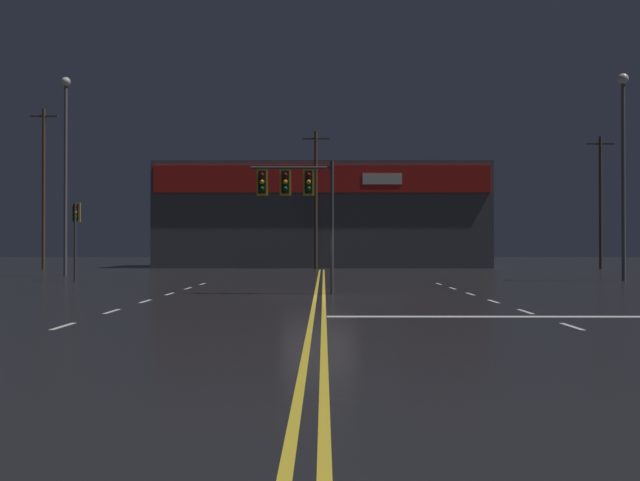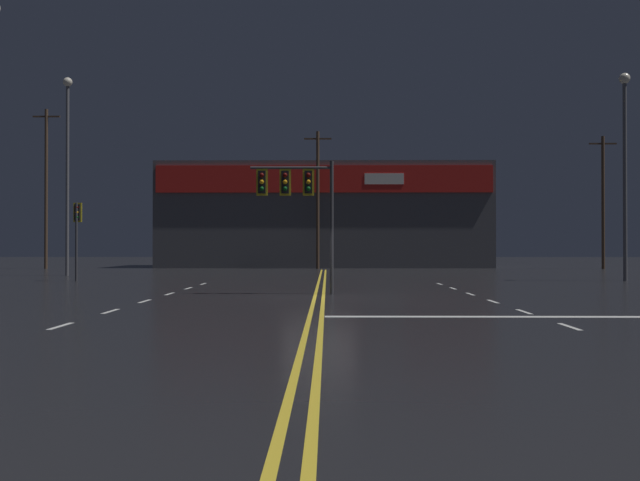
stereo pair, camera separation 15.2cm
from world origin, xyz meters
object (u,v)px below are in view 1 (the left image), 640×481
traffic_signal_median (296,191)px  streetlight_near_left (66,153)px  traffic_signal_corner_northwest (76,223)px  streetlight_median_approach (623,151)px

traffic_signal_median → streetlight_near_left: 22.62m
streetlight_near_left → traffic_signal_median: bearing=-48.8°
traffic_signal_corner_northwest → streetlight_near_left: bearing=113.8°
traffic_signal_median → streetlight_near_left: streetlight_near_left is taller
streetlight_median_approach → streetlight_near_left: bearing=168.3°
traffic_signal_median → streetlight_median_approach: streetlight_median_approach is taller
streetlight_near_left → streetlight_median_approach: size_ratio=1.13×
traffic_signal_corner_northwest → streetlight_median_approach: size_ratio=0.37×
traffic_signal_median → streetlight_near_left: size_ratio=0.41×
traffic_signal_median → streetlight_median_approach: (16.48, 10.33, 2.90)m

